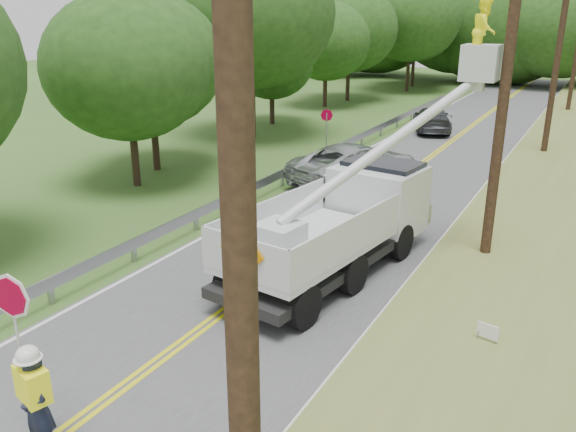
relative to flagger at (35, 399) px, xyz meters
The scene contains 13 objects.
ground 3.04m from the flagger, 93.62° to the left, with size 140.00×140.00×0.00m, color #395122.
road 16.85m from the flagger, 90.60° to the left, with size 7.20×96.00×0.03m.
guardrail 18.21m from the flagger, 103.33° to the left, with size 0.18×48.00×0.77m.
utility_poles 20.81m from the flagger, 76.33° to the left, with size 1.60×43.30×10.00m.
tall_grass_verge 18.20m from the flagger, 67.61° to the left, with size 7.00×96.00×0.30m, color olive.
treeline_left 33.02m from the flagger, 108.59° to the left, with size 10.75×56.44×11.06m.
treeline_horizon 58.99m from the flagger, 88.34° to the left, with size 57.95×15.31×12.28m.
flagger is the anchor object (origin of this frame).
bucket_truck 10.08m from the flagger, 81.39° to the left, with size 5.21×7.91×7.35m.
suv_silver 17.67m from the flagger, 95.54° to the left, with size 2.88×6.25×1.74m, color silver.
suv_darkgrey 30.65m from the flagger, 93.77° to the left, with size 2.03×4.99×1.45m, color #3A3D42.
stop_sign_permanent 20.29m from the flagger, 101.79° to the left, with size 0.55×0.21×2.70m.
yard_sign 8.94m from the flagger, 49.13° to the left, with size 0.48×0.13×0.70m.
Camera 1 is at (7.50, -7.74, 7.01)m, focal length 36.39 mm.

